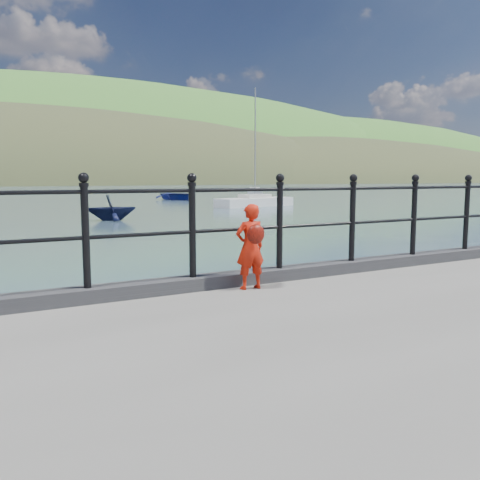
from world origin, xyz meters
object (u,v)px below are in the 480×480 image
launch_blue (179,195)px  child (250,246)px  sailboat_near (255,202)px  launch_navy (111,208)px  railing (238,217)px  sailboat_far (255,192)px

launch_blue → child: bearing=-125.3°
launch_blue → sailboat_near: sailboat_near is taller
child → launch_navy: 22.91m
railing → child: (-0.00, -0.30, -0.32)m
launch_navy → sailboat_near: size_ratio=0.27×
child → launch_blue: 48.47m
launch_navy → sailboat_far: sailboat_far is taller
railing → sailboat_near: sailboat_near is taller
railing → sailboat_far: (33.63, 55.68, -1.48)m
railing → launch_navy: (4.42, 22.17, -1.13)m
railing → sailboat_far: bearing=58.9°
railing → sailboat_far: sailboat_far is taller
railing → launch_blue: (17.77, 44.79, -1.29)m
railing → sailboat_near: size_ratio=1.89×
launch_navy → sailboat_far: (29.21, 33.51, -0.35)m
railing → sailboat_near: (18.26, 30.01, -1.48)m
railing → launch_navy: size_ratio=6.90×
railing → sailboat_far: 65.06m
child → sailboat_near: (18.26, 30.30, -1.17)m
sailboat_far → sailboat_near: sailboat_far is taller
child → sailboat_near: bearing=-119.0°
railing → launch_blue: size_ratio=3.51×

